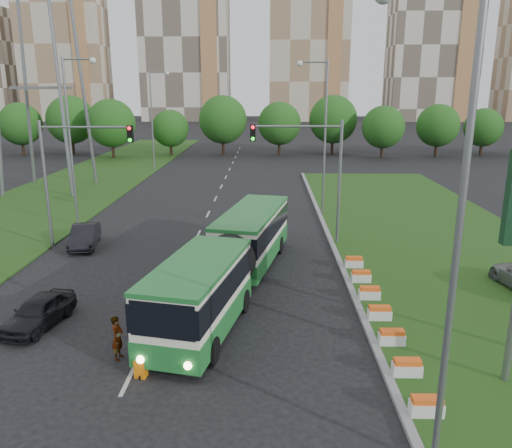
{
  "coord_description": "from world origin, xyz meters",
  "views": [
    {
      "loc": [
        1.79,
        -21.35,
        9.74
      ],
      "look_at": [
        1.2,
        5.27,
        2.6
      ],
      "focal_mm": 35.0,
      "sensor_mm": 36.0,
      "label": 1
    }
  ],
  "objects_px": {
    "articulated_bus": "(229,258)",
    "shopping_trolley": "(141,368)",
    "car_left_near": "(39,312)",
    "car_left_far": "(85,236)",
    "pedestrian": "(118,338)",
    "traffic_mast_left": "(70,164)",
    "traffic_mast_median": "(315,163)"
  },
  "relations": [
    {
      "from": "car_left_far",
      "to": "traffic_mast_left",
      "type": "bearing_deg",
      "value": -174.75
    },
    {
      "from": "articulated_bus",
      "to": "car_left_far",
      "type": "relative_size",
      "value": 3.94
    },
    {
      "from": "car_left_far",
      "to": "pedestrian",
      "type": "distance_m",
      "value": 15.12
    },
    {
      "from": "traffic_mast_left",
      "to": "pedestrian",
      "type": "relative_size",
      "value": 4.67
    },
    {
      "from": "traffic_mast_left",
      "to": "car_left_far",
      "type": "height_order",
      "value": "traffic_mast_left"
    },
    {
      "from": "traffic_mast_left",
      "to": "car_left_far",
      "type": "bearing_deg",
      "value": 15.92
    },
    {
      "from": "traffic_mast_median",
      "to": "car_left_near",
      "type": "height_order",
      "value": "traffic_mast_median"
    },
    {
      "from": "traffic_mast_median",
      "to": "articulated_bus",
      "type": "height_order",
      "value": "traffic_mast_median"
    },
    {
      "from": "pedestrian",
      "to": "traffic_mast_median",
      "type": "bearing_deg",
      "value": -25.18
    },
    {
      "from": "articulated_bus",
      "to": "shopping_trolley",
      "type": "xyz_separation_m",
      "value": [
        -2.51,
        -7.97,
        -1.37
      ]
    },
    {
      "from": "articulated_bus",
      "to": "shopping_trolley",
      "type": "bearing_deg",
      "value": -95.44
    },
    {
      "from": "shopping_trolley",
      "to": "car_left_far",
      "type": "bearing_deg",
      "value": 125.13
    },
    {
      "from": "car_left_far",
      "to": "car_left_near",
      "type": "bearing_deg",
      "value": -90.38
    },
    {
      "from": "traffic_mast_median",
      "to": "car_left_near",
      "type": "xyz_separation_m",
      "value": [
        -12.65,
        -12.09,
        -4.68
      ]
    },
    {
      "from": "articulated_bus",
      "to": "pedestrian",
      "type": "bearing_deg",
      "value": -106.43
    },
    {
      "from": "articulated_bus",
      "to": "pedestrian",
      "type": "distance_m",
      "value": 7.7
    },
    {
      "from": "car_left_near",
      "to": "pedestrian",
      "type": "relative_size",
      "value": 2.28
    },
    {
      "from": "articulated_bus",
      "to": "car_left_far",
      "type": "bearing_deg",
      "value": 156.35
    },
    {
      "from": "traffic_mast_left",
      "to": "car_left_far",
      "type": "xyz_separation_m",
      "value": [
        0.46,
        0.13,
        -4.64
      ]
    },
    {
      "from": "traffic_mast_median",
      "to": "car_left_far",
      "type": "relative_size",
      "value": 1.87
    },
    {
      "from": "traffic_mast_left",
      "to": "car_left_near",
      "type": "distance_m",
      "value": 12.29
    },
    {
      "from": "traffic_mast_left",
      "to": "car_left_near",
      "type": "xyz_separation_m",
      "value": [
        2.5,
        -11.09,
        -4.68
      ]
    },
    {
      "from": "car_left_near",
      "to": "shopping_trolley",
      "type": "xyz_separation_m",
      "value": [
        5.28,
        -3.82,
        -0.33
      ]
    },
    {
      "from": "traffic_mast_left",
      "to": "traffic_mast_median",
      "type": "bearing_deg",
      "value": 3.77
    },
    {
      "from": "traffic_mast_left",
      "to": "shopping_trolley",
      "type": "height_order",
      "value": "traffic_mast_left"
    },
    {
      "from": "traffic_mast_median",
      "to": "pedestrian",
      "type": "relative_size",
      "value": 4.67
    },
    {
      "from": "articulated_bus",
      "to": "car_left_far",
      "type": "height_order",
      "value": "articulated_bus"
    },
    {
      "from": "car_left_far",
      "to": "pedestrian",
      "type": "xyz_separation_m",
      "value": [
        6.18,
        -13.8,
        0.15
      ]
    },
    {
      "from": "traffic_mast_median",
      "to": "articulated_bus",
      "type": "distance_m",
      "value": 10.0
    },
    {
      "from": "car_left_near",
      "to": "shopping_trolley",
      "type": "bearing_deg",
      "value": -25.43
    },
    {
      "from": "traffic_mast_left",
      "to": "pedestrian",
      "type": "distance_m",
      "value": 15.85
    },
    {
      "from": "car_left_far",
      "to": "articulated_bus",
      "type": "bearing_deg",
      "value": -46.39
    }
  ]
}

